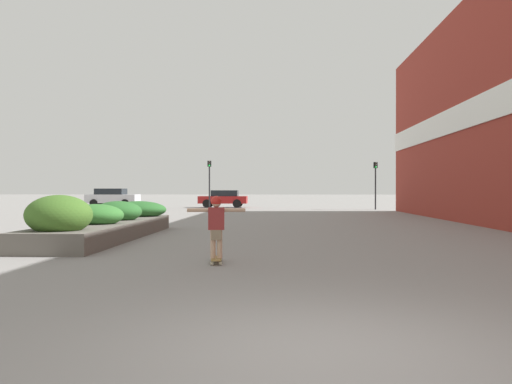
{
  "coord_description": "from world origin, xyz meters",
  "views": [
    {
      "loc": [
        -0.42,
        -4.56,
        1.5
      ],
      "look_at": [
        -1.2,
        11.64,
        1.42
      ],
      "focal_mm": 35.0,
      "sensor_mm": 36.0,
      "label": 1
    }
  ],
  "objects_px": {
    "skateboard": "(216,259)",
    "car_center_left": "(112,197)",
    "car_leftmost": "(224,198)",
    "traffic_light_left": "(209,176)",
    "car_center_right": "(498,199)",
    "traffic_light_right": "(376,177)",
    "skateboarder": "(216,220)"
  },
  "relations": [
    {
      "from": "car_leftmost",
      "to": "car_center_right",
      "type": "distance_m",
      "value": 22.45
    },
    {
      "from": "car_leftmost",
      "to": "car_center_left",
      "type": "height_order",
      "value": "car_center_left"
    },
    {
      "from": "car_leftmost",
      "to": "traffic_light_left",
      "type": "bearing_deg",
      "value": 167.07
    },
    {
      "from": "car_leftmost",
      "to": "traffic_light_right",
      "type": "bearing_deg",
      "value": -107.34
    },
    {
      "from": "skateboard",
      "to": "car_center_left",
      "type": "xyz_separation_m",
      "value": [
        -13.34,
        32.79,
        0.77
      ]
    },
    {
      "from": "car_center_left",
      "to": "skateboard",
      "type": "bearing_deg",
      "value": 22.14
    },
    {
      "from": "car_center_right",
      "to": "car_leftmost",
      "type": "bearing_deg",
      "value": 89.54
    },
    {
      "from": "skateboard",
      "to": "traffic_light_left",
      "type": "distance_m",
      "value": 28.74
    },
    {
      "from": "skateboarder",
      "to": "traffic_light_right",
      "type": "height_order",
      "value": "traffic_light_right"
    },
    {
      "from": "skateboard",
      "to": "car_center_right",
      "type": "height_order",
      "value": "car_center_right"
    },
    {
      "from": "skateboarder",
      "to": "skateboard",
      "type": "bearing_deg",
      "value": 83.56
    },
    {
      "from": "skateboard",
      "to": "traffic_light_left",
      "type": "relative_size",
      "value": 0.22
    },
    {
      "from": "skateboard",
      "to": "car_center_left",
      "type": "height_order",
      "value": "car_center_left"
    },
    {
      "from": "skateboard",
      "to": "car_leftmost",
      "type": "relative_size",
      "value": 0.2
    },
    {
      "from": "skateboarder",
      "to": "car_center_right",
      "type": "height_order",
      "value": "car_center_right"
    },
    {
      "from": "skateboarder",
      "to": "traffic_light_left",
      "type": "relative_size",
      "value": 0.34
    },
    {
      "from": "traffic_light_left",
      "to": "traffic_light_right",
      "type": "height_order",
      "value": "traffic_light_left"
    },
    {
      "from": "car_center_left",
      "to": "car_center_right",
      "type": "distance_m",
      "value": 32.38
    },
    {
      "from": "skateboarder",
      "to": "car_center_left",
      "type": "xyz_separation_m",
      "value": [
        -13.34,
        32.79,
        -0.03
      ]
    },
    {
      "from": "car_leftmost",
      "to": "car_center_right",
      "type": "bearing_deg",
      "value": -90.46
    },
    {
      "from": "skateboarder",
      "to": "traffic_light_right",
      "type": "xyz_separation_m",
      "value": [
        8.5,
        27.82,
        1.56
      ]
    },
    {
      "from": "car_center_right",
      "to": "traffic_light_right",
      "type": "bearing_deg",
      "value": 108.62
    },
    {
      "from": "skateboard",
      "to": "traffic_light_left",
      "type": "xyz_separation_m",
      "value": [
        -4.17,
        28.33,
        2.45
      ]
    },
    {
      "from": "car_center_left",
      "to": "traffic_light_left",
      "type": "xyz_separation_m",
      "value": [
        9.17,
        -4.46,
        1.68
      ]
    },
    {
      "from": "skateboarder",
      "to": "car_center_left",
      "type": "distance_m",
      "value": 35.4
    },
    {
      "from": "traffic_light_left",
      "to": "traffic_light_right",
      "type": "relative_size",
      "value": 1.05
    },
    {
      "from": "skateboard",
      "to": "car_leftmost",
      "type": "bearing_deg",
      "value": 89.78
    },
    {
      "from": "traffic_light_left",
      "to": "car_center_right",
      "type": "bearing_deg",
      "value": 7.45
    },
    {
      "from": "skateboarder",
      "to": "car_leftmost",
      "type": "xyz_separation_m",
      "value": [
        -3.43,
        31.54,
        -0.1
      ]
    },
    {
      "from": "car_leftmost",
      "to": "car_center_right",
      "type": "relative_size",
      "value": 0.85
    },
    {
      "from": "car_center_left",
      "to": "traffic_light_right",
      "type": "xyz_separation_m",
      "value": [
        21.83,
        -4.97,
        1.59
      ]
    },
    {
      "from": "skateboard",
      "to": "traffic_light_right",
      "type": "relative_size",
      "value": 0.23
    }
  ]
}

